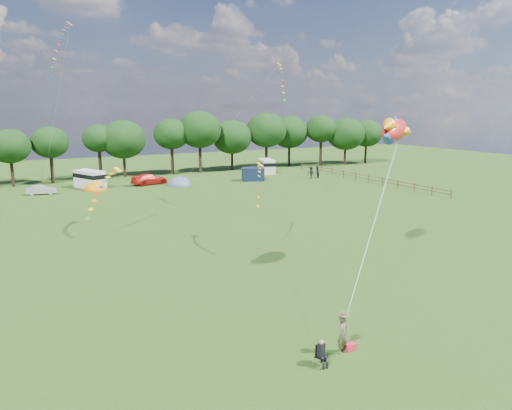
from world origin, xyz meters
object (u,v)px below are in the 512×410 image
tent_orange (96,190)px  tent_greyblue (180,186)px  kite_flyer (343,334)px  campervan_d (267,166)px  car_b (41,190)px  walker_a (317,172)px  car_c (149,179)px  fish_kite (393,131)px  campervan_c (90,179)px  walker_b (311,172)px  camp_chair (321,350)px

tent_orange → tent_greyblue: 11.38m
kite_flyer → campervan_d: bearing=36.1°
kite_flyer → car_b: bearing=71.0°
campervan_d → tent_greyblue: 18.53m
campervan_d → walker_a: (4.30, -8.56, -0.36)m
car_c → fish_kite: fish_kite is taller
campervan_d → walker_a: bearing=-137.5°
campervan_c → tent_greyblue: size_ratio=1.40×
tent_orange → walker_b: size_ratio=1.73×
car_b → car_c: bearing=-75.8°
campervan_c → fish_kite: (12.91, -44.34, 8.08)m
tent_orange → camp_chair: camp_chair is taller
car_c → walker_a: walker_a is taller
car_b → walker_b: bearing=-88.4°
tent_orange → car_c: bearing=11.3°
campervan_d → tent_orange: campervan_d is taller
campervan_c → kite_flyer: 53.74m
walker_a → walker_b: 1.29m
campervan_c → car_b: bearing=87.8°
car_b → kite_flyer: kite_flyer is taller
car_b → camp_chair: (6.63, -51.82, 0.10)m
kite_flyer → camp_chair: (-1.54, -0.45, -0.20)m
fish_kite → campervan_d: bearing=42.0°
car_c → campervan_d: 21.15m
camp_chair → fish_kite: (12.66, 9.82, 8.68)m
walker_a → walker_b: walker_b is taller
campervan_c → fish_kite: fish_kite is taller
campervan_d → walker_b: campervan_d is taller
car_c → car_b: bearing=83.2°
campervan_c → tent_orange: campervan_c is taller
car_b → kite_flyer: bearing=-163.2°
walker_a → car_b: bearing=-32.5°
campervan_c → walker_a: (33.31, -6.24, -0.41)m
tent_greyblue → camp_chair: 51.66m
car_c → tent_orange: bearing=88.0°
tent_orange → kite_flyer: (1.52, -51.45, 0.89)m
tent_orange → camp_chair: bearing=-90.0°
car_c → tent_greyblue: car_c is taller
kite_flyer → walker_b: size_ratio=0.97×
car_c → campervan_c: 8.14m
tent_greyblue → fish_kite: bearing=-88.1°
campervan_d → tent_orange: (-28.74, -4.59, -1.23)m
fish_kite → walker_a: 44.04m
kite_flyer → car_c: bearing=55.2°
tent_greyblue → kite_flyer: bearing=-101.1°
car_c → camp_chair: (-7.84, -53.45, -0.06)m
campervan_c → fish_kite: bearing=173.8°
car_b → campervan_d: campervan_d is taller
walker_a → walker_b: bearing=-17.2°
tent_orange → kite_flyer: kite_flyer is taller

